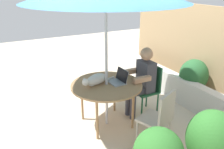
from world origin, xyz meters
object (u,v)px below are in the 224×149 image
Objects in this scene: chair_occupied at (149,85)px; patio_table at (107,87)px; person_seated at (142,78)px; laptop at (119,79)px; chair_empty at (160,116)px; cat at (95,80)px; potted_plant_corner at (193,78)px; potted_plant_near_fence at (211,144)px.

patio_table is at bearing -90.00° from chair_occupied.
person_seated is 3.99× the size of laptop.
laptop reaches higher than chair_empty.
chair_empty is 1.15m from cat.
potted_plant_corner reaches higher than patio_table.
laptop is 0.40m from cat.
person_seated is 0.48m from laptop.
chair_empty is 0.73× the size of person_seated.
cat reaches higher than chair_empty.
chair_occupied is 0.68m from laptop.
potted_plant_corner is at bearing 87.40° from cat.
laptop is at bearing -170.64° from potted_plant_near_fence.
person_seated is 1.96× the size of cat.
cat is 0.73× the size of potted_plant_corner.
patio_table is 1.27× the size of chair_empty.
cat is (-0.09, -0.39, 0.02)m from laptop.
potted_plant_near_fence is at bearing 9.36° from laptop.
cat is at bearing -103.32° from laptop.
potted_plant_near_fence is at bearing 8.96° from chair_empty.
cat is (-0.07, -0.86, 0.11)m from person_seated.
person_seated is 1.70m from potted_plant_near_fence.
potted_plant_near_fence reaches higher than chair_empty.
cat is at bearing -113.14° from patio_table.
potted_plant_near_fence is (1.68, -0.20, -0.16)m from person_seated.
chair_empty is at bearing -19.32° from person_seated.
laptop reaches higher than patio_table.
person_seated is 1.28× the size of potted_plant_near_fence.
person_seated reaches higher than chair_occupied.
cat reaches higher than potted_plant_corner.
patio_table is 0.25m from laptop.
potted_plant_corner is at bearing 89.89° from laptop.
chair_empty is 1.78m from potted_plant_corner.
person_seated is at bearing 173.27° from potted_plant_near_fence.
patio_table is 0.70m from person_seated.
person_seated reaches higher than potted_plant_corner.
person_seated is 1.43× the size of potted_plant_corner.
potted_plant_near_fence is at bearing -6.73° from person_seated.
person_seated is (0.00, 0.70, 0.02)m from patio_table.
patio_table is at bearing -95.65° from laptop.
person_seated is at bearing 92.69° from laptop.
laptop is 1.70m from potted_plant_near_fence.
potted_plant_near_fence is (1.68, -0.36, 0.01)m from chair_occupied.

